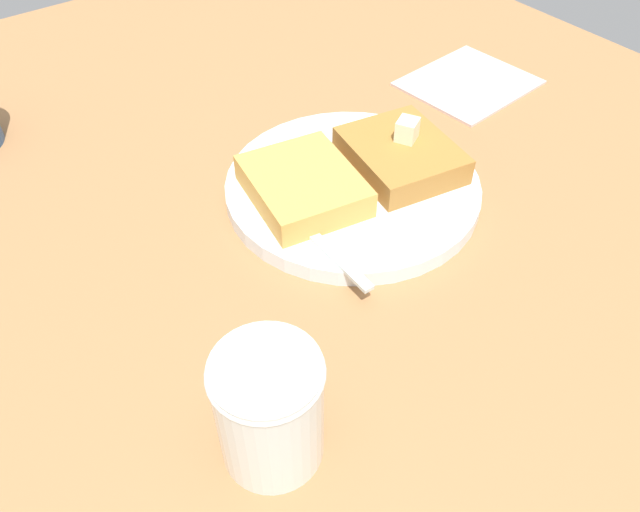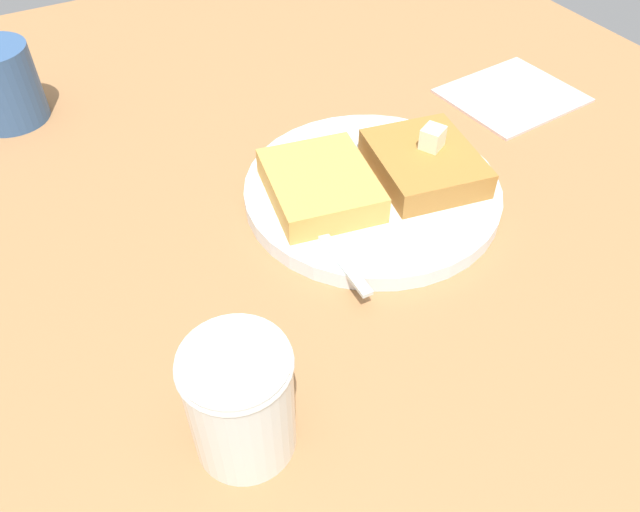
# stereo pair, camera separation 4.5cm
# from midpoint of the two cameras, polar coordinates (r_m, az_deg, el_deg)

# --- Properties ---
(table_surface) EXTENTS (0.95, 0.95, 0.03)m
(table_surface) POSITION_cam_midpoint_polar(r_m,az_deg,el_deg) (0.63, -6.19, 7.94)
(table_surface) COLOR #A06F43
(table_surface) RESTS_ON ground
(plate) EXTENTS (0.23, 0.23, 0.02)m
(plate) POSITION_cam_midpoint_polar(r_m,az_deg,el_deg) (0.57, 0.72, 6.27)
(plate) COLOR silver
(plate) RESTS_ON table_surface
(toast_slice_left) EXTENTS (0.10, 0.12, 0.02)m
(toast_slice_left) POSITION_cam_midpoint_polar(r_m,az_deg,el_deg) (0.58, 5.15, 9.08)
(toast_slice_left) COLOR #A87130
(toast_slice_left) RESTS_ON plate
(toast_slice_middle) EXTENTS (0.10, 0.12, 0.02)m
(toast_slice_middle) POSITION_cam_midpoint_polar(r_m,az_deg,el_deg) (0.54, -3.95, 6.33)
(toast_slice_middle) COLOR gold
(toast_slice_middle) RESTS_ON plate
(butter_pat_primary) EXTENTS (0.03, 0.02, 0.02)m
(butter_pat_primary) POSITION_cam_midpoint_polar(r_m,az_deg,el_deg) (0.57, 5.71, 11.33)
(butter_pat_primary) COLOR #F6EDC7
(butter_pat_primary) RESTS_ON toast_slice_left
(fork) EXTENTS (0.02, 0.16, 0.00)m
(fork) POSITION_cam_midpoint_polar(r_m,az_deg,el_deg) (0.52, -4.20, 2.83)
(fork) COLOR silver
(fork) RESTS_ON plate
(syrup_jar) EXTENTS (0.07, 0.07, 0.09)m
(syrup_jar) POSITION_cam_midpoint_polar(r_m,az_deg,el_deg) (0.38, -8.09, -14.31)
(syrup_jar) COLOR #562710
(syrup_jar) RESTS_ON table_surface
(napkin) EXTENTS (0.15, 0.13, 0.00)m
(napkin) POSITION_cam_midpoint_polar(r_m,az_deg,el_deg) (0.75, 11.71, 15.17)
(napkin) COLOR beige
(napkin) RESTS_ON table_surface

